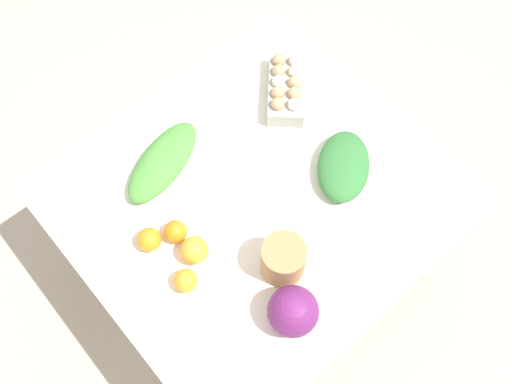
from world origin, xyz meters
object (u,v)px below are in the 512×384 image
egg_carton (286,87)px  orange_0 (186,281)px  greens_bunch_scallion (163,162)px  paper_bag (283,260)px  orange_3 (149,240)px  cabbage_purple (293,311)px  orange_1 (194,250)px  greens_bunch_beet_tops (344,166)px  orange_2 (176,231)px

egg_carton → orange_0: (0.66, 0.30, -0.01)m
greens_bunch_scallion → paper_bag: bearing=96.5°
greens_bunch_scallion → orange_3: orange_3 is taller
orange_0 → cabbage_purple: bearing=120.7°
egg_carton → greens_bunch_scallion: size_ratio=0.84×
greens_bunch_scallion → orange_1: size_ratio=3.91×
greens_bunch_scallion → orange_1: orange_1 is taller
cabbage_purple → greens_bunch_scallion: size_ratio=0.44×
paper_bag → greens_bunch_beet_tops: paper_bag is taller
cabbage_purple → paper_bag: cabbage_purple is taller
egg_carton → orange_0: egg_carton is taller
orange_2 → paper_bag: bearing=121.3°
orange_2 → orange_3: orange_3 is taller
orange_1 → greens_bunch_scallion: bearing=-110.3°
cabbage_purple → orange_1: cabbage_purple is taller
orange_0 → orange_3: (0.00, -0.17, 0.00)m
greens_bunch_scallion → orange_1: bearing=69.7°
greens_bunch_beet_tops → orange_0: (0.59, -0.03, -0.00)m
orange_0 → orange_1: bearing=-144.6°
greens_bunch_beet_tops → orange_1: size_ratio=3.08×
egg_carton → greens_bunch_beet_tops: size_ratio=1.06×
cabbage_purple → orange_1: 0.33m
greens_bunch_beet_tops → orange_1: bearing=-9.3°
orange_3 → greens_bunch_scallion: bearing=-135.6°
egg_carton → orange_1: bearing=-23.1°
paper_bag → orange_1: (0.17, -0.19, -0.02)m
orange_2 → orange_3: bearing=-21.6°
cabbage_purple → paper_bag: size_ratio=1.10×
egg_carton → orange_1: 0.64m
orange_3 → orange_0: bearing=91.0°
greens_bunch_beet_tops → orange_2: 0.55m
egg_carton → paper_bag: bearing=0.4°
greens_bunch_beet_tops → greens_bunch_scallion: (0.41, -0.38, -0.00)m
greens_bunch_scallion → orange_2: greens_bunch_scallion is taller
orange_2 → greens_bunch_beet_tops: bearing=162.1°
orange_1 → orange_3: bearing=-55.9°
orange_0 → orange_1: (-0.07, -0.05, 0.01)m
paper_bag → orange_2: size_ratio=1.87×
greens_bunch_beet_tops → orange_3: bearing=-18.4°
greens_bunch_scallion → orange_0: size_ratio=4.73×
greens_bunch_beet_tops → orange_2: bearing=-17.9°
egg_carton → greens_bunch_scallion: (0.48, -0.05, -0.01)m
orange_0 → orange_3: bearing=-89.0°
greens_bunch_beet_tops → orange_2: (0.52, -0.17, -0.00)m
egg_carton → orange_0: 0.73m
greens_bunch_scallion → orange_3: size_ratio=4.52×
greens_bunch_scallion → orange_2: bearing=61.8°
paper_bag → orange_3: bearing=-51.7°
cabbage_purple → greens_bunch_scallion: cabbage_purple is taller
greens_bunch_scallion → orange_1: (0.11, 0.30, 0.01)m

